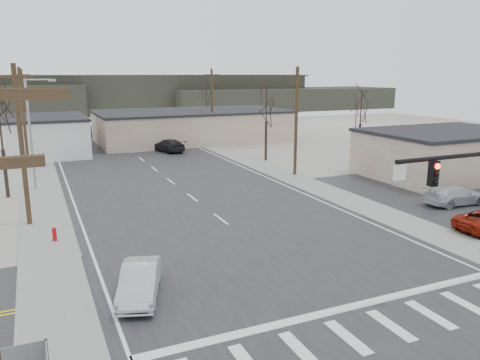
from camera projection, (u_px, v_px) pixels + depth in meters
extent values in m
plane|color=#B7B8B4|center=(279.00, 264.00, 23.63)|extent=(140.00, 140.00, 0.00)
cube|color=black|center=(188.00, 195.00, 36.98)|extent=(18.00, 110.00, 0.05)
cube|color=black|center=(279.00, 263.00, 23.62)|extent=(90.00, 10.00, 0.04)
cube|color=black|center=(465.00, 195.00, 36.89)|extent=(18.00, 20.00, 0.03)
cube|color=gray|center=(42.00, 194.00, 37.23)|extent=(3.00, 90.00, 0.06)
cube|color=gray|center=(276.00, 171.00, 45.63)|extent=(3.00, 90.00, 0.06)
cylinder|color=black|center=(477.00, 154.00, 18.94)|extent=(8.40, 0.18, 0.18)
cube|color=black|center=(433.00, 174.00, 18.16)|extent=(0.32, 0.30, 1.00)
sphere|color=#FF0C05|center=(438.00, 166.00, 17.94)|extent=(0.22, 0.22, 0.22)
cube|color=silver|center=(400.00, 172.00, 17.44)|extent=(0.60, 0.04, 0.60)
cylinder|color=#A50C0C|center=(55.00, 236.00, 26.63)|extent=(0.24, 0.24, 0.70)
sphere|color=#A50C0C|center=(54.00, 229.00, 26.54)|extent=(0.24, 0.24, 0.24)
cube|color=#C4B095|center=(192.00, 127.00, 66.33)|extent=(26.00, 14.00, 4.00)
cube|color=black|center=(192.00, 111.00, 65.85)|extent=(26.30, 14.30, 0.30)
cube|color=#C4B095|center=(445.00, 155.00, 43.38)|extent=(14.00, 10.00, 4.00)
cube|color=black|center=(447.00, 132.00, 42.90)|extent=(14.30, 10.30, 0.30)
cylinder|color=#43351F|center=(22.00, 147.00, 28.64)|extent=(0.30, 0.30, 10.00)
cube|color=#43351F|center=(14.00, 77.00, 27.70)|extent=(2.20, 0.12, 0.12)
cube|color=#43351F|center=(16.00, 89.00, 27.86)|extent=(1.60, 0.12, 0.12)
cylinder|color=#43351F|center=(24.00, 119.00, 46.45)|extent=(0.30, 0.30, 10.00)
cube|color=#43351F|center=(19.00, 75.00, 45.52)|extent=(2.20, 0.12, 0.12)
cube|color=#43351F|center=(20.00, 83.00, 45.67)|extent=(1.60, 0.12, 0.12)
cylinder|color=#43351F|center=(25.00, 106.00, 64.27)|extent=(0.30, 0.30, 10.00)
cube|color=#43351F|center=(22.00, 75.00, 63.33)|extent=(2.20, 0.12, 0.12)
cube|color=#43351F|center=(22.00, 80.00, 63.49)|extent=(1.60, 0.12, 0.12)
cylinder|color=#43351F|center=(296.00, 122.00, 43.10)|extent=(0.30, 0.30, 10.00)
cube|color=#43351F|center=(297.00, 75.00, 42.16)|extent=(2.20, 0.12, 0.12)
cube|color=#43351F|center=(297.00, 83.00, 42.32)|extent=(1.60, 0.12, 0.12)
cylinder|color=#43351F|center=(212.00, 107.00, 62.69)|extent=(0.30, 0.30, 10.00)
cube|color=#43351F|center=(212.00, 75.00, 61.75)|extent=(2.20, 0.12, 0.12)
cube|color=#43351F|center=(212.00, 80.00, 61.91)|extent=(1.60, 0.12, 0.12)
cylinder|color=gray|center=(30.00, 135.00, 37.86)|extent=(0.20, 0.20, 9.00)
cylinder|color=gray|center=(39.00, 80.00, 37.27)|extent=(2.00, 0.12, 0.12)
cube|color=gray|center=(52.00, 80.00, 37.68)|extent=(0.60, 0.25, 0.18)
cylinder|color=#2D221B|center=(6.00, 174.00, 35.87)|extent=(0.28, 0.28, 3.75)
cylinder|color=#2D221B|center=(1.00, 130.00, 35.12)|extent=(0.14, 0.14, 3.75)
cylinder|color=#2D221B|center=(266.00, 141.00, 51.26)|extent=(0.28, 0.28, 4.25)
cylinder|color=#2D221B|center=(266.00, 106.00, 50.41)|extent=(0.14, 0.14, 4.25)
cylinder|color=#2D221B|center=(5.00, 132.00, 58.55)|extent=(0.28, 0.28, 4.50)
cylinder|color=#2D221B|center=(1.00, 99.00, 57.64)|extent=(0.14, 0.14, 4.50)
cylinder|color=#2D221B|center=(206.00, 120.00, 75.43)|extent=(0.28, 0.28, 4.00)
cylinder|color=#2D221B|center=(206.00, 98.00, 74.63)|extent=(0.14, 0.14, 4.00)
cylinder|color=#2D221B|center=(359.00, 142.00, 51.49)|extent=(0.28, 0.28, 4.00)
cylinder|color=#2D221B|center=(361.00, 109.00, 50.69)|extent=(0.14, 0.14, 4.00)
cube|color=#333026|center=(145.00, 94.00, 114.06)|extent=(80.00, 18.00, 9.00)
cube|color=#333026|center=(282.00, 99.00, 122.97)|extent=(60.00, 18.00, 5.50)
imported|color=#ACB3B7|center=(140.00, 281.00, 19.91)|extent=(2.78, 4.55, 1.41)
imported|color=black|center=(168.00, 145.00, 56.96)|extent=(3.48, 5.64, 1.52)
imported|color=black|center=(95.00, 134.00, 69.28)|extent=(1.90, 3.79, 1.24)
imported|color=#AAB1B5|center=(455.00, 195.00, 34.01)|extent=(4.90, 2.15, 1.40)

